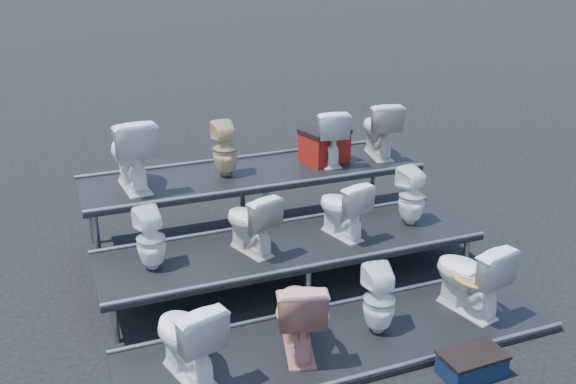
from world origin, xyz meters
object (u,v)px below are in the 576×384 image
object	(u,v)px
toilet_6	(342,208)
toilet_11	(379,128)
toilet_9	(225,149)
toilet_3	(469,276)
red_crate	(324,147)
toilet_1	(298,312)
toilet_4	(151,239)
toilet_2	(379,300)
step_stool	(472,365)
toilet_7	(412,196)
toilet_5	(250,222)
toilet_0	(187,337)
toilet_10	(327,135)
toilet_8	(131,153)

from	to	relation	value
toilet_6	toilet_11	world-z (taller)	toilet_11
toilet_9	toilet_3	bearing A→B (deg)	124.06
red_crate	toilet_1	bearing A→B (deg)	-133.38
toilet_4	toilet_9	bearing A→B (deg)	-139.21
toilet_2	step_stool	size ratio (longest dim) A/B	1.25
toilet_1	toilet_3	world-z (taller)	toilet_3
toilet_2	toilet_7	distance (m)	1.76
toilet_1	toilet_5	bearing A→B (deg)	-74.38
toilet_0	toilet_11	distance (m)	4.22
toilet_10	step_stool	size ratio (longest dim) A/B	1.33
toilet_8	toilet_10	distance (m)	2.48
toilet_8	toilet_7	bearing A→B (deg)	151.40
toilet_4	step_stool	world-z (taller)	toilet_4
toilet_9	toilet_11	world-z (taller)	toilet_11
toilet_1	toilet_6	size ratio (longest dim) A/B	1.18
toilet_7	toilet_8	size ratio (longest dim) A/B	0.80
toilet_11	step_stool	xyz separation A→B (m)	(-0.90, -3.43, -1.14)
toilet_5	step_stool	bearing A→B (deg)	103.06
toilet_7	step_stool	xyz separation A→B (m)	(-0.64, -2.13, -0.70)
toilet_0	toilet_4	xyz separation A→B (m)	(-0.05, 1.30, 0.33)
toilet_2	red_crate	size ratio (longest dim) A/B	1.27
toilet_2	red_crate	xyz separation A→B (m)	(0.61, 2.64, 0.65)
toilet_1	red_crate	bearing A→B (deg)	-103.68
toilet_6	toilet_8	size ratio (longest dim) A/B	0.79
toilet_1	step_stool	bearing A→B (deg)	162.75
toilet_1	toilet_4	world-z (taller)	toilet_4
toilet_9	toilet_11	distance (m)	2.12
toilet_2	toilet_4	size ratio (longest dim) A/B	1.05
toilet_7	toilet_10	bearing A→B (deg)	-76.47
toilet_9	toilet_10	xyz separation A→B (m)	(1.36, 0.00, 0.02)
toilet_2	toilet_0	bearing A→B (deg)	7.44
toilet_0	toilet_7	xyz separation A→B (m)	(2.97, 1.30, 0.35)
toilet_1	step_stool	distance (m)	1.59
step_stool	toilet_3	bearing A→B (deg)	55.52
toilet_1	step_stool	world-z (taller)	toilet_1
toilet_6	toilet_7	distance (m)	0.89
toilet_5	toilet_11	distance (m)	2.62
toilet_8	toilet_6	bearing A→B (deg)	142.99
step_stool	toilet_1	bearing A→B (deg)	146.20
toilet_1	toilet_3	size ratio (longest dim) A/B	1.00
step_stool	toilet_5	bearing A→B (deg)	120.36
toilet_3	toilet_7	world-z (taller)	toilet_7
toilet_3	toilet_5	world-z (taller)	toilet_5
toilet_0	red_crate	distance (m)	3.65
toilet_0	toilet_8	bearing A→B (deg)	-105.32
toilet_3	toilet_7	distance (m)	1.35
toilet_6	step_stool	size ratio (longest dim) A/B	1.23
red_crate	toilet_2	bearing A→B (deg)	-117.75
toilet_11	red_crate	xyz separation A→B (m)	(-0.78, 0.04, -0.18)
toilet_1	toilet_3	distance (m)	1.84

